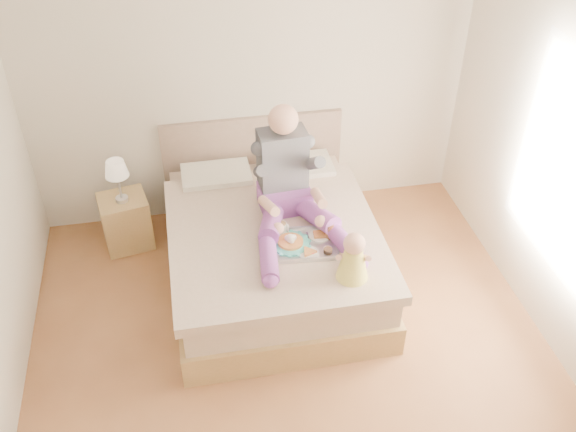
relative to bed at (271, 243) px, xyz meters
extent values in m
cube|color=brown|center=(0.00, -1.08, -0.32)|extent=(4.00, 4.20, 0.01)
cube|color=white|center=(0.00, -1.08, 2.38)|extent=(4.00, 4.20, 0.02)
cube|color=beige|center=(0.00, 1.02, 1.03)|extent=(4.00, 0.02, 2.70)
cube|color=white|center=(1.99, -0.88, 1.08)|extent=(0.02, 1.30, 1.60)
cube|color=#F5E4C9|center=(1.98, -0.88, 1.08)|extent=(0.01, 1.18, 1.48)
cube|color=olive|center=(0.00, -0.07, -0.18)|extent=(1.68, 2.13, 0.28)
cube|color=#C4AA92|center=(0.00, -0.07, 0.08)|extent=(1.60, 2.05, 0.24)
cube|color=#C4AA92|center=(0.00, -0.22, 0.25)|extent=(1.70, 1.80, 0.09)
cube|color=white|center=(-0.38, 0.68, 0.27)|extent=(0.62, 0.40, 0.14)
cube|color=white|center=(0.38, 0.68, 0.27)|extent=(0.62, 0.40, 0.14)
cube|color=#846B5B|center=(0.00, 1.01, 0.18)|extent=(1.70, 0.08, 1.00)
cube|color=olive|center=(-1.24, 0.63, -0.06)|extent=(0.48, 0.44, 0.51)
cylinder|color=silver|center=(-1.23, 0.60, 0.21)|extent=(0.11, 0.11, 0.04)
cylinder|color=silver|center=(-1.23, 0.60, 0.34)|extent=(0.02, 0.02, 0.23)
cone|color=beige|center=(-1.23, 0.60, 0.53)|extent=(0.20, 0.20, 0.15)
cube|color=#74378A|center=(0.15, 0.11, 0.39)|extent=(0.43, 0.35, 0.19)
cube|color=#3D3D45|center=(0.14, 0.18, 0.73)|extent=(0.41, 0.27, 0.52)
sphere|color=#EEB094|center=(0.14, 0.15, 1.12)|extent=(0.24, 0.24, 0.24)
cylinder|color=#74378A|center=(-0.01, -0.16, 0.38)|extent=(0.31, 0.58, 0.24)
cylinder|color=#74378A|center=(-0.11, -0.58, 0.36)|extent=(0.18, 0.51, 0.13)
sphere|color=#74378A|center=(-0.13, -0.82, 0.35)|extent=(0.12, 0.12, 0.12)
cylinder|color=#3D3D45|center=(-0.06, 0.01, 0.75)|extent=(0.11, 0.32, 0.27)
cylinder|color=#EEB094|center=(-0.04, -0.19, 0.55)|extent=(0.14, 0.34, 0.18)
sphere|color=#EEB094|center=(0.01, -0.35, 0.44)|extent=(0.10, 0.10, 0.10)
cylinder|color=#74378A|center=(0.34, -0.13, 0.38)|extent=(0.38, 0.58, 0.24)
cylinder|color=#74378A|center=(0.50, -0.53, 0.36)|extent=(0.25, 0.52, 0.13)
sphere|color=#74378A|center=(0.56, -0.77, 0.35)|extent=(0.12, 0.12, 0.12)
cylinder|color=#3D3D45|center=(0.37, 0.04, 0.75)|extent=(0.15, 0.33, 0.27)
cylinder|color=#EEB094|center=(0.37, -0.16, 0.55)|extent=(0.09, 0.34, 0.18)
sphere|color=#EEB094|center=(0.35, -0.33, 0.44)|extent=(0.10, 0.10, 0.10)
cube|color=silver|center=(0.20, -0.42, 0.30)|extent=(0.55, 0.45, 0.01)
cylinder|color=#3DB0AA|center=(0.10, -0.40, 0.31)|extent=(0.30, 0.30, 0.02)
cylinder|color=#C37D40|center=(0.10, -0.40, 0.33)|extent=(0.20, 0.20, 0.02)
cylinder|color=white|center=(0.05, -0.25, 0.36)|extent=(0.09, 0.09, 0.10)
torus|color=white|center=(0.10, -0.26, 0.36)|extent=(0.02, 0.07, 0.07)
cylinder|color=brown|center=(0.05, -0.25, 0.41)|extent=(0.08, 0.08, 0.01)
cylinder|color=white|center=(0.34, -0.35, 0.31)|extent=(0.17, 0.17, 0.01)
cube|color=#C37D40|center=(0.34, -0.35, 0.33)|extent=(0.10, 0.09, 0.02)
cylinder|color=white|center=(0.21, -0.54, 0.31)|extent=(0.17, 0.17, 0.01)
ellipsoid|color=red|center=(0.23, -0.55, 0.33)|extent=(0.04, 0.04, 0.01)
cylinder|color=white|center=(0.41, -0.37, 0.37)|extent=(0.08, 0.08, 0.13)
cylinder|color=#C05C1F|center=(0.41, -0.37, 0.37)|extent=(0.07, 0.07, 0.13)
cylinder|color=white|center=(0.36, -0.55, 0.33)|extent=(0.08, 0.08, 0.04)
cylinder|color=#442309|center=(0.36, -0.55, 0.33)|extent=(0.07, 0.07, 0.03)
cone|color=#FFF150|center=(0.48, -0.83, 0.42)|extent=(0.24, 0.24, 0.26)
sphere|color=#EEB094|center=(0.48, -0.83, 0.61)|extent=(0.16, 0.16, 0.16)
cylinder|color=#EEB094|center=(0.46, -0.70, 0.34)|extent=(0.12, 0.19, 0.06)
sphere|color=#EEB094|center=(0.48, -0.61, 0.34)|extent=(0.05, 0.05, 0.05)
cylinder|color=#EEB094|center=(0.39, -0.79, 0.47)|extent=(0.10, 0.14, 0.11)
cylinder|color=#EEB094|center=(0.55, -0.72, 0.34)|extent=(0.08, 0.19, 0.06)
sphere|color=#EEB094|center=(0.58, -0.64, 0.34)|extent=(0.05, 0.05, 0.05)
cylinder|color=#EEB094|center=(0.57, -0.84, 0.47)|extent=(0.05, 0.13, 0.11)
camera|label=1|loc=(-0.64, -4.16, 3.57)|focal=40.00mm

